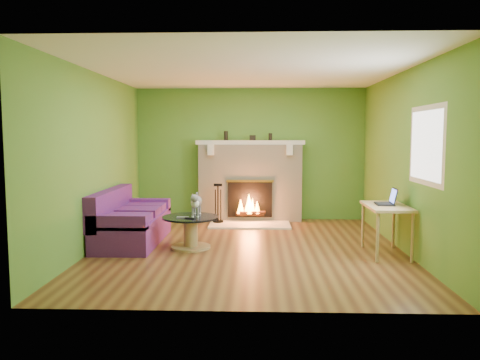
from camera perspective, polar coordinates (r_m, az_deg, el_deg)
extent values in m
plane|color=#532D17|center=(7.01, 0.96, -8.35)|extent=(5.00, 5.00, 0.00)
plane|color=white|center=(6.88, 1.00, 13.20)|extent=(5.00, 5.00, 0.00)
plane|color=#50852B|center=(9.32, 1.27, 3.15)|extent=(5.00, 0.00, 5.00)
plane|color=#50852B|center=(4.33, 0.35, 0.53)|extent=(5.00, 0.00, 5.00)
plane|color=#50852B|center=(7.22, -17.18, 2.25)|extent=(0.00, 5.00, 5.00)
plane|color=#50852B|center=(7.14, 19.34, 2.15)|extent=(0.00, 5.00, 5.00)
plane|color=silver|center=(6.28, 21.76, 3.95)|extent=(0.00, 1.20, 1.20)
plane|color=white|center=(6.28, 21.70, 3.95)|extent=(0.00, 1.06, 1.06)
cube|color=beige|center=(9.18, 1.25, -0.32)|extent=(2.00, 0.35, 1.50)
cube|color=black|center=(9.03, 1.22, -2.40)|extent=(0.85, 0.03, 0.68)
cube|color=gold|center=(8.98, 1.23, -0.13)|extent=(0.91, 0.02, 0.04)
cylinder|color=black|center=(9.04, 1.22, -4.19)|extent=(0.55, 0.07, 0.07)
cube|color=beige|center=(9.11, 1.25, 4.61)|extent=(2.10, 0.28, 0.08)
cube|color=beige|center=(8.97, -3.57, 3.69)|extent=(0.12, 0.10, 0.20)
cube|color=beige|center=(8.95, 6.05, 3.67)|extent=(0.12, 0.10, 0.20)
cube|color=beige|center=(8.77, 1.19, -5.45)|extent=(1.50, 0.75, 0.03)
cube|color=beige|center=(9.11, 1.25, 4.61)|extent=(2.10, 0.28, 0.08)
cube|color=#4C1B69|center=(7.54, -12.86, -5.88)|extent=(0.84, 1.85, 0.42)
cube|color=#4C1B69|center=(7.58, -15.52, -3.12)|extent=(0.19, 1.85, 0.52)
cube|color=#4C1B69|center=(6.71, -14.74, -5.01)|extent=(0.84, 0.19, 0.21)
cube|color=#4C1B69|center=(8.29, -11.43, -2.97)|extent=(0.84, 0.19, 0.21)
cube|color=#4C1B69|center=(6.99, -13.63, -4.57)|extent=(0.66, 0.49, 0.11)
cube|color=#4C1B69|center=(7.58, -12.37, -3.78)|extent=(0.66, 0.49, 0.11)
cube|color=#4C1B69|center=(8.08, -11.45, -3.19)|extent=(0.66, 0.49, 0.11)
cylinder|color=tan|center=(7.09, -6.01, -8.10)|extent=(0.59, 0.59, 0.03)
cylinder|color=tan|center=(7.04, -6.03, -6.36)|extent=(0.21, 0.21, 0.41)
cylinder|color=black|center=(7.00, -6.05, -4.55)|extent=(0.84, 0.84, 0.03)
cube|color=tan|center=(6.86, 17.46, -3.11)|extent=(0.55, 0.95, 0.04)
cylinder|color=tan|center=(6.46, 16.42, -6.76)|extent=(0.04, 0.04, 0.66)
cylinder|color=tan|center=(6.58, 20.28, -6.64)|extent=(0.04, 0.04, 0.66)
cylinder|color=tan|center=(7.27, 14.76, -5.36)|extent=(0.04, 0.04, 0.66)
cylinder|color=tan|center=(7.38, 18.21, -5.29)|extent=(0.04, 0.04, 0.66)
cube|color=gray|center=(6.89, -7.01, -4.52)|extent=(0.17, 0.05, 0.02)
cube|color=black|center=(6.81, -6.09, -4.63)|extent=(0.16, 0.10, 0.02)
cylinder|color=black|center=(9.16, -1.72, 5.42)|extent=(0.08, 0.08, 0.18)
cylinder|color=black|center=(9.14, 3.72, 5.29)|extent=(0.07, 0.07, 0.14)
cube|color=black|center=(9.14, 1.55, 5.17)|extent=(0.12, 0.08, 0.10)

